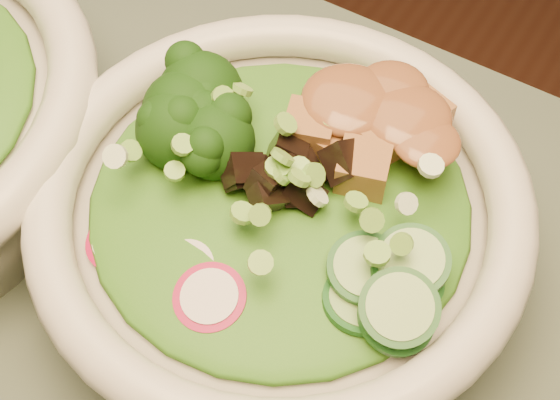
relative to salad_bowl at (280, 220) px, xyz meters
The scene contains 9 objects.
salad_bowl is the anchor object (origin of this frame).
lettuce_bed 0.02m from the salad_bowl, ahead, with size 0.21×0.21×0.02m, color #1F5F14.
broccoli_florets 0.07m from the salad_bowl, 164.64° to the left, with size 0.08×0.07×0.04m, color black, non-canonical shape.
radish_slices 0.07m from the salad_bowl, 104.92° to the right, with size 0.11×0.04×0.02m, color #9C0C37, non-canonical shape.
cucumber_slices 0.07m from the salad_bowl, 18.63° to the right, with size 0.07×0.07×0.04m, color #8CBE6A, non-canonical shape.
mushroom_heap 0.04m from the salad_bowl, 72.53° to the left, with size 0.07×0.07×0.04m, color black, non-canonical shape.
tofu_cubes 0.07m from the salad_bowl, 71.04° to the left, with size 0.09×0.06×0.04m, color #955D31, non-canonical shape.
peanut_sauce 0.08m from the salad_bowl, 71.04° to the left, with size 0.07×0.06×0.02m, color brown.
scallion_garnish 0.05m from the salad_bowl, ahead, with size 0.20×0.20×0.02m, color #6FAA3C, non-canonical shape.
Camera 1 is at (-0.00, -0.01, 1.16)m, focal length 50.00 mm.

